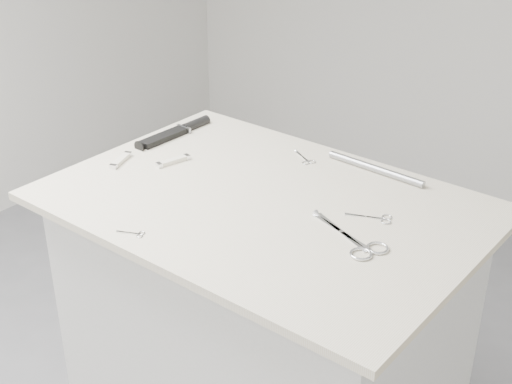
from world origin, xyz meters
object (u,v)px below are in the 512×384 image
Objects in this scene: large_shears at (359,244)px; embroidery_scissors_b at (305,159)px; plinth at (263,357)px; sheathed_knife at (178,131)px; pocket_knife_a at (173,161)px; pocket_knife_b at (121,160)px; metal_rail at (375,169)px; embroidery_scissors_a at (377,218)px; tiny_scissors at (134,234)px.

large_shears reaches higher than embroidery_scissors_b.
plinth is 0.67m from sheathed_knife.
plinth is at bearing -78.98° from pocket_knife_a.
metal_rail is at bearing -77.35° from pocket_knife_b.
embroidery_scissors_a is at bearing -68.91° from pocket_knife_a.
tiny_scissors is at bearing -148.29° from pocket_knife_b.
tiny_scissors is at bearing -135.00° from pocket_knife_a.
large_shears is 3.43× the size of tiny_scissors.
sheathed_knife reaches higher than embroidery_scissors_a.
pocket_knife_b is at bearing 117.17° from tiny_scissors.
plinth is 10.57× the size of embroidery_scissors_b.
pocket_knife_a is (-0.26, -0.23, 0.00)m from embroidery_scissors_b.
sheathed_knife reaches higher than tiny_scissors.
tiny_scissors is 0.37m from pocket_knife_b.
metal_rail is (0.13, 0.29, 0.48)m from plinth.
embroidery_scissors_a is at bearing 122.89° from large_shears.
pocket_knife_a is (-0.31, 0.01, 0.48)m from plinth.
plinth is 14.73× the size of tiny_scissors.
sheathed_knife is 0.23m from pocket_knife_b.
embroidery_scissors_a is 0.53m from tiny_scissors.
sheathed_knife is at bearing 53.85° from pocket_knife_a.
tiny_scissors is at bearing -157.65° from embroidery_scissors_a.
sheathed_knife is (-0.43, 0.16, 0.48)m from plinth.
large_shears is 2.22× the size of pocket_knife_b.
large_shears is 0.36m from metal_rail.
pocket_knife_b is (-0.11, -0.08, 0.00)m from pocket_knife_a.
large_shears is at bearing -100.55° from embroidery_scissors_a.
metal_rail is (0.54, 0.36, 0.00)m from pocket_knife_b.
embroidery_scissors_a and tiny_scissors have the same top height.
sheathed_knife is 0.19m from pocket_knife_a.
embroidery_scissors_a is (-0.03, 0.12, -0.00)m from large_shears.
pocket_knife_b is (0.02, -0.23, -0.00)m from sheathed_knife.
pocket_knife_b is at bearing -170.93° from plinth.
plinth is 0.58m from metal_rail.
pocket_knife_b is 0.35× the size of metal_rail.
tiny_scissors is (-0.12, -0.30, 0.47)m from plinth.
tiny_scissors is at bearing -112.79° from metal_rail.
embroidery_scissors_a is 1.05× the size of pocket_knife_a.
pocket_knife_a is (-0.59, 0.05, 0.00)m from large_shears.
tiny_scissors is (-0.07, -0.54, -0.00)m from embroidery_scissors_b.
plinth is 0.57m from tiny_scissors.
metal_rail reaches higher than large_shears.
plinth is 9.24× the size of pocket_knife_a.
tiny_scissors is (-0.40, -0.26, -0.00)m from large_shears.
pocket_knife_a is 0.14m from pocket_knife_b.
embroidery_scissors_a is 1.20× the size of embroidery_scissors_b.
pocket_knife_a is (0.12, -0.15, -0.00)m from sheathed_knife.
large_shears is at bearing -6.91° from plinth.
embroidery_scissors_b is at bearing 129.25° from embroidery_scissors_a.
embroidery_scissors_b and tiny_scissors have the same top height.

